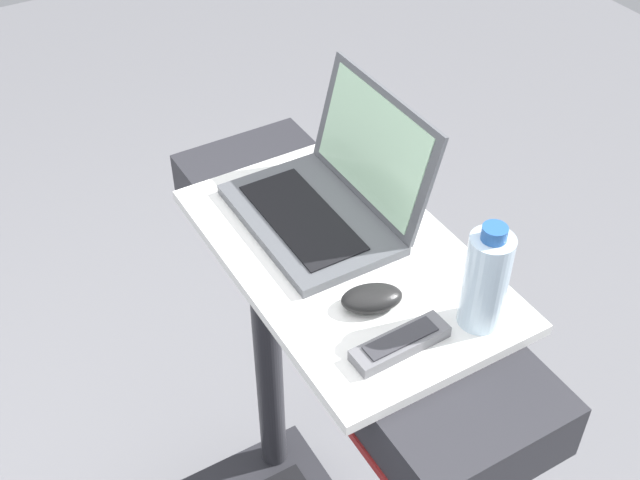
# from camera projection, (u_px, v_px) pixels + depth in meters

# --- Properties ---
(desk_board) EXTENTS (0.62, 0.38, 0.02)m
(desk_board) POSITION_uv_depth(u_px,v_px,m) (345.00, 257.00, 1.40)
(desk_board) COLOR white
(desk_board) RESTS_ON treadmill_base
(laptop) EXTENTS (0.33, 0.27, 0.22)m
(laptop) POSITION_uv_depth(u_px,v_px,m) (330.00, 195.00, 1.44)
(laptop) COLOR #515459
(laptop) RESTS_ON desk_board
(computer_mouse) EXTENTS (0.09, 0.11, 0.03)m
(computer_mouse) POSITION_uv_depth(u_px,v_px,m) (372.00, 298.00, 1.29)
(computer_mouse) COLOR black
(computer_mouse) RESTS_ON desk_board
(water_bottle) EXTENTS (0.07, 0.07, 0.19)m
(water_bottle) POSITION_uv_depth(u_px,v_px,m) (486.00, 280.00, 1.22)
(water_bottle) COLOR silver
(water_bottle) RESTS_ON desk_board
(tv_remote) EXTENTS (0.05, 0.16, 0.02)m
(tv_remote) POSITION_uv_depth(u_px,v_px,m) (400.00, 343.00, 1.22)
(tv_remote) COLOR slate
(tv_remote) RESTS_ON desk_board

